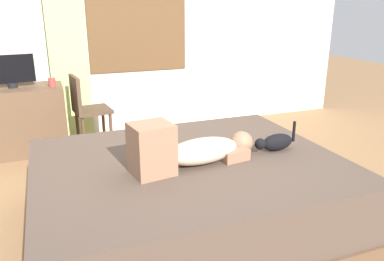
# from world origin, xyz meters

# --- Properties ---
(ground_plane) EXTENTS (16.00, 16.00, 0.00)m
(ground_plane) POSITION_xyz_m (0.00, 0.00, 0.00)
(ground_plane) COLOR olive
(back_wall_with_window) EXTENTS (6.40, 0.14, 2.90)m
(back_wall_with_window) POSITION_xyz_m (0.01, 2.50, 1.45)
(back_wall_with_window) COLOR silver
(back_wall_with_window) RESTS_ON ground
(bed) EXTENTS (2.20, 1.79, 0.53)m
(bed) POSITION_xyz_m (-0.03, -0.00, 0.26)
(bed) COLOR brown
(bed) RESTS_ON ground
(person_lying) EXTENTS (0.94, 0.38, 0.34)m
(person_lying) POSITION_xyz_m (-0.05, -0.08, 0.65)
(person_lying) COLOR #CCB299
(person_lying) RESTS_ON bed
(cat) EXTENTS (0.36, 0.13, 0.21)m
(cat) POSITION_xyz_m (0.65, -0.06, 0.60)
(cat) COLOR black
(cat) RESTS_ON bed
(desk) EXTENTS (0.90, 0.56, 0.74)m
(desk) POSITION_xyz_m (-1.20, 2.10, 0.37)
(desk) COLOR brown
(desk) RESTS_ON ground
(tv_monitor) EXTENTS (0.48, 0.10, 0.35)m
(tv_monitor) POSITION_xyz_m (-1.25, 2.10, 0.92)
(tv_monitor) COLOR black
(tv_monitor) RESTS_ON desk
(cup) EXTENTS (0.07, 0.07, 0.10)m
(cup) POSITION_xyz_m (-0.85, 2.01, 0.79)
(cup) COLOR #B23D38
(cup) RESTS_ON desk
(chair_by_desk) EXTENTS (0.42, 0.42, 0.86)m
(chair_by_desk) POSITION_xyz_m (-0.53, 1.90, 0.51)
(chair_by_desk) COLOR #4C3828
(chair_by_desk) RESTS_ON ground
(curtain_left) EXTENTS (0.44, 0.06, 2.60)m
(curtain_left) POSITION_xyz_m (-0.63, 2.38, 1.30)
(curtain_left) COLOR #ADCC75
(curtain_left) RESTS_ON ground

